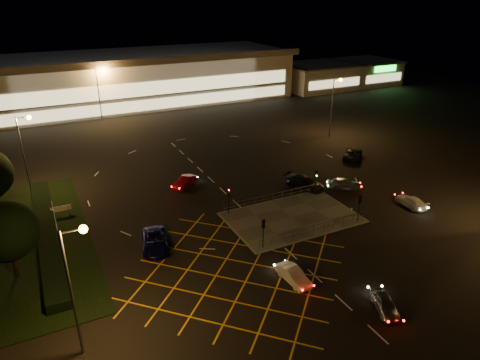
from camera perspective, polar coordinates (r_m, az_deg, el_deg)
name	(u,v)px	position (r m, az deg, el deg)	size (l,w,h in m)	color
ground	(268,214)	(49.37, 3.71, -4.56)	(180.00, 180.00, 0.00)	black
pedestrian_island	(292,217)	(48.81, 6.93, -4.98)	(14.00, 9.00, 0.12)	#4C4944
hedge	(47,232)	(49.06, -24.32, -6.39)	(2.00, 26.00, 1.00)	black
supermarket	(133,78)	(103.34, -14.07, 13.10)	(72.00, 26.50, 10.50)	beige
retail_unit_a	(318,76)	(115.74, 10.37, 13.45)	(18.80, 14.80, 6.35)	beige
retail_unit_b	(366,71)	(125.81, 16.43, 13.71)	(14.80, 14.80, 6.35)	beige
streetlight_sw	(75,275)	(30.48, -21.13, -11.72)	(1.78, 0.56, 10.03)	slate
streetlight_nw	(25,144)	(57.88, -26.71, 4.30)	(1.78, 0.56, 10.03)	slate
streetlight_ne	(335,99)	(75.80, 12.49, 10.45)	(1.78, 0.56, 10.03)	slate
streetlight_far_left	(100,87)	(87.90, -18.14, 11.66)	(1.78, 0.56, 10.03)	slate
streetlight_far_right	(275,70)	(103.35, 4.64, 14.42)	(1.78, 0.56, 10.03)	slate
signal_sw	(263,228)	(41.94, 3.13, -6.39)	(0.28, 0.30, 3.15)	black
signal_se	(359,203)	(48.36, 15.63, -2.95)	(0.28, 0.30, 3.15)	black
signal_nw	(229,196)	(48.20, -1.53, -2.10)	(0.28, 0.30, 3.15)	black
signal_ne	(316,177)	(53.88, 10.10, 0.43)	(0.28, 0.30, 3.15)	black
tree_e	(6,231)	(42.00, -28.74, -6.00)	(5.40, 5.40, 7.35)	black
car_near_silver	(385,304)	(37.41, 18.75, -15.33)	(1.45, 3.61, 1.23)	#AAACB2
car_queue_white	(293,275)	(38.73, 7.13, -12.49)	(1.34, 3.84, 1.27)	silver
car_left_blue	(155,241)	(43.68, -11.29, -8.00)	(2.50, 5.43, 1.51)	#0E0C4D
car_far_dkgrey	(304,182)	(55.97, 8.56, -0.31)	(2.20, 5.40, 1.57)	black
car_right_silver	(344,184)	(56.69, 13.72, -0.48)	(1.76, 4.36, 1.49)	#9EA1A5
car_circ_red	(185,182)	(56.29, -7.37, -0.23)	(1.41, 4.03, 1.33)	maroon
car_east_grey	(353,154)	(67.63, 14.80, 3.42)	(2.42, 5.25, 1.46)	black
car_approach_white	(411,201)	(54.70, 21.85, -2.67)	(1.71, 4.21, 1.22)	white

